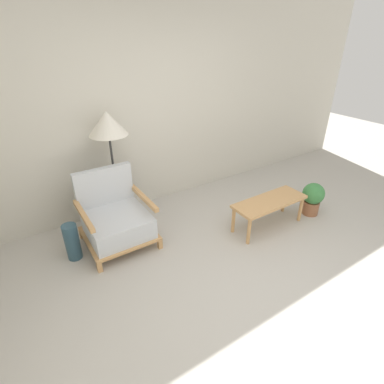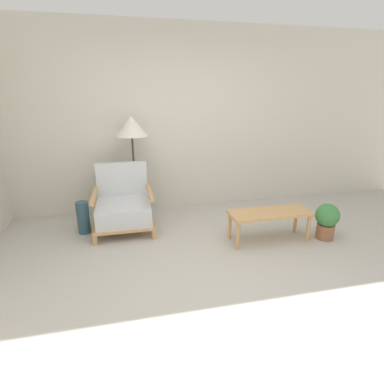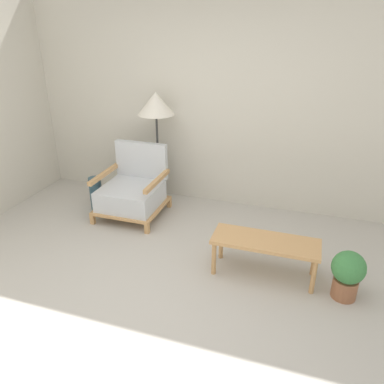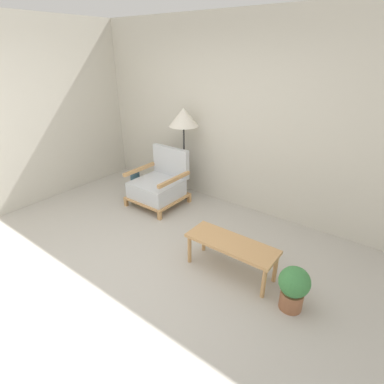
{
  "view_description": "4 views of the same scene",
  "coord_description": "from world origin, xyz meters",
  "px_view_note": "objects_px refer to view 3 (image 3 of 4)",
  "views": [
    {
      "loc": [
        -1.68,
        -1.32,
        2.25
      ],
      "look_at": [
        0.02,
        1.31,
        0.55
      ],
      "focal_mm": 28.0,
      "sensor_mm": 36.0,
      "label": 1
    },
    {
      "loc": [
        -0.77,
        -2.21,
        1.74
      ],
      "look_at": [
        0.02,
        1.31,
        0.55
      ],
      "focal_mm": 28.0,
      "sensor_mm": 36.0,
      "label": 2
    },
    {
      "loc": [
        1.15,
        -2.16,
        2.23
      ],
      "look_at": [
        0.02,
        1.31,
        0.55
      ],
      "focal_mm": 35.0,
      "sensor_mm": 36.0,
      "label": 3
    },
    {
      "loc": [
        2.13,
        -1.49,
        2.22
      ],
      "look_at": [
        0.02,
        1.31,
        0.55
      ],
      "focal_mm": 28.0,
      "sensor_mm": 36.0,
      "label": 4
    }
  ],
  "objects_px": {
    "vase": "(96,193)",
    "potted_plant": "(348,273)",
    "floor_lamp": "(156,106)",
    "armchair": "(133,191)",
    "coffee_table": "(265,245)"
  },
  "relations": [
    {
      "from": "floor_lamp",
      "to": "potted_plant",
      "type": "distance_m",
      "value": 2.8
    },
    {
      "from": "armchair",
      "to": "coffee_table",
      "type": "xyz_separation_m",
      "value": [
        1.73,
        -0.74,
        0.02
      ]
    },
    {
      "from": "coffee_table",
      "to": "vase",
      "type": "relative_size",
      "value": 2.31
    },
    {
      "from": "vase",
      "to": "potted_plant",
      "type": "xyz_separation_m",
      "value": [
        2.97,
        -0.83,
        0.04
      ]
    },
    {
      "from": "armchair",
      "to": "coffee_table",
      "type": "bearing_deg",
      "value": -23.19
    },
    {
      "from": "potted_plant",
      "to": "coffee_table",
      "type": "bearing_deg",
      "value": 171.68
    },
    {
      "from": "armchair",
      "to": "vase",
      "type": "height_order",
      "value": "armchair"
    },
    {
      "from": "floor_lamp",
      "to": "potted_plant",
      "type": "height_order",
      "value": "floor_lamp"
    },
    {
      "from": "vase",
      "to": "coffee_table",
      "type": "bearing_deg",
      "value": -17.83
    },
    {
      "from": "potted_plant",
      "to": "floor_lamp",
      "type": "bearing_deg",
      "value": 151.05
    },
    {
      "from": "armchair",
      "to": "coffee_table",
      "type": "relative_size",
      "value": 0.86
    },
    {
      "from": "vase",
      "to": "potted_plant",
      "type": "distance_m",
      "value": 3.09
    },
    {
      "from": "armchair",
      "to": "vase",
      "type": "xyz_separation_m",
      "value": [
        -0.52,
        -0.02,
        -0.1
      ]
    },
    {
      "from": "floor_lamp",
      "to": "coffee_table",
      "type": "bearing_deg",
      "value": -36.62
    },
    {
      "from": "armchair",
      "to": "coffee_table",
      "type": "distance_m",
      "value": 1.88
    }
  ]
}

